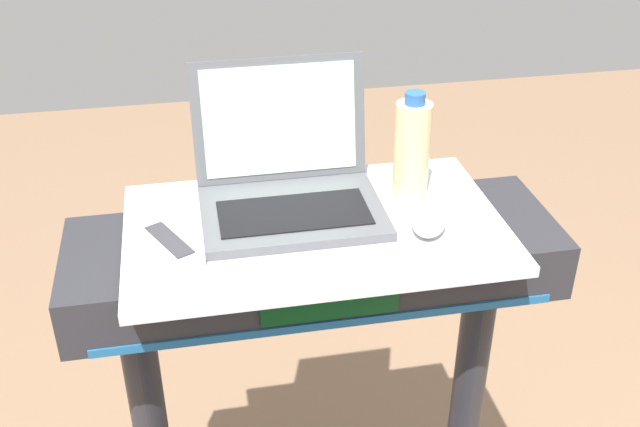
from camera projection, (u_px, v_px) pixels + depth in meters
desk_board at (315, 228)px, 1.38m from camera, size 0.68×0.41×0.02m
laptop at (288, 181)px, 1.40m from camera, size 0.33×0.28×0.25m
computer_mouse at (429, 222)px, 1.34m from camera, size 0.09×0.12×0.03m
water_bottle at (412, 149)px, 1.41m from camera, size 0.07×0.07×0.21m
tv_remote at (170, 245)px, 1.29m from camera, size 0.11×0.16×0.02m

